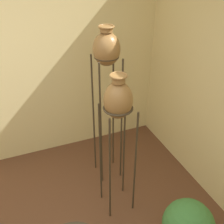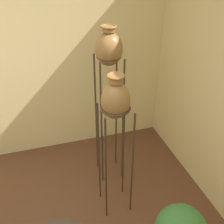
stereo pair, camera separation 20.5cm
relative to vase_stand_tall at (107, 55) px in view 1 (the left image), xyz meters
name	(u,v)px [view 1 (the left image)]	position (x,y,z in m)	size (l,w,h in m)	color
vase_stand_tall	(107,55)	(0.00, 0.00, 0.00)	(0.28, 0.28, 1.91)	#382D1E
vase_stand_medium	(118,104)	(-0.09, -0.52, -0.29)	(0.30, 0.30, 1.62)	#382D1E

